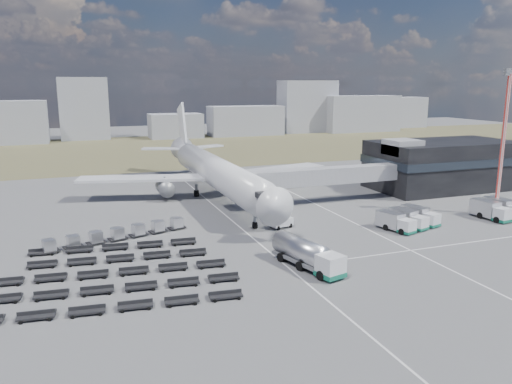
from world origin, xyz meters
name	(u,v)px	position (x,y,z in m)	size (l,w,h in m)	color
ground	(277,246)	(0.00, 0.00, 0.00)	(420.00, 420.00, 0.00)	#565659
grass_strip	(153,149)	(0.00, 110.00, 0.01)	(420.00, 90.00, 0.01)	brown
lane_markings	(330,233)	(9.77, 3.00, 0.01)	(47.12, 110.00, 0.01)	silver
terminal	(442,164)	(47.77, 23.96, 5.25)	(30.40, 16.40, 11.00)	black
jet_bridge	(315,177)	(15.90, 20.42, 5.05)	(30.30, 3.80, 7.05)	#939399
airliner	(214,170)	(0.00, 32.38, 5.29)	(51.59, 64.53, 17.62)	silver
skyline	(130,119)	(-2.94, 147.47, 7.82)	(305.83, 25.39, 24.36)	#9A9CA8
fuel_tanker	(307,254)	(0.07, -9.10, 1.75)	(5.35, 11.14, 3.49)	silver
pushback_tug	(281,223)	(3.93, 8.00, 0.77)	(3.45, 1.94, 1.54)	silver
catering_truck	(269,185)	(11.37, 32.03, 1.58)	(4.18, 7.16, 3.08)	silver
service_trucks_near	(408,219)	(22.49, 1.39, 1.37)	(9.69, 8.31, 2.52)	silver
service_trucks_far	(497,209)	(39.84, 0.89, 1.49)	(6.41, 7.40, 2.75)	silver
uld_row	(118,234)	(-20.40, 10.10, 0.98)	(20.78, 7.35, 1.64)	black
baggage_dollies	(114,273)	(-22.10, -3.78, 0.41)	(28.44, 23.36, 0.82)	black
floodlight_mast	(503,143)	(41.58, 2.84, 12.15)	(2.25, 1.87, 24.24)	red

